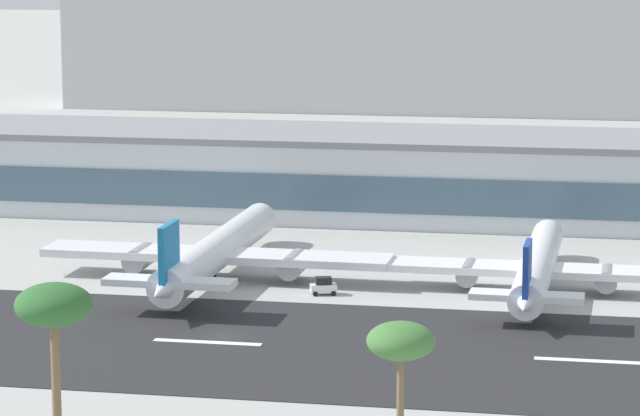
{
  "coord_description": "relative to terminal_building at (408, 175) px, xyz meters",
  "views": [
    {
      "loc": [
        40.9,
        -161.76,
        43.76
      ],
      "look_at": [
        4.07,
        36.57,
        8.16
      ],
      "focal_mm": 87.66,
      "sensor_mm": 36.0,
      "label": 1
    }
  ],
  "objects": [
    {
      "name": "airliner_navy_tail_gate_1",
      "position": [
        22.38,
        -50.1,
        -3.45
      ],
      "size": [
        37.72,
        46.8,
        9.76
      ],
      "rotation": [
        0.0,
        0.0,
        1.55
      ],
      "color": "white",
      "rests_on": "ground_plane"
    },
    {
      "name": "distant_hotel_block",
      "position": [
        -31.57,
        146.7,
        9.87
      ],
      "size": [
        146.97,
        24.45,
        32.85
      ],
      "primitive_type": "cube",
      "color": "#BCBCC1",
      "rests_on": "ground_plane"
    },
    {
      "name": "runway_strip",
      "position": [
        -10.51,
        -80.32,
        -6.52
      ],
      "size": [
        800.0,
        39.6,
        0.08
      ],
      "primitive_type": "cube",
      "color": "#262628",
      "rests_on": "ground_plane"
    },
    {
      "name": "terminal_building",
      "position": [
        0.0,
        0.0,
        0.0
      ],
      "size": [
        220.96,
        26.38,
        13.11
      ],
      "color": "silver",
      "rests_on": "ground_plane"
    },
    {
      "name": "ground_plane",
      "position": [
        -10.51,
        -77.43,
        -6.56
      ],
      "size": [
        1400.0,
        1400.0,
        0.0
      ],
      "primitive_type": "plane",
      "color": "#A8A8A3"
    },
    {
      "name": "palm_tree_1",
      "position": [
        14.87,
        -120.62,
        5.2
      ],
      "size": [
        5.47,
        5.47,
        13.54
      ],
      "color": "brown",
      "rests_on": "ground_plane"
    },
    {
      "name": "runway_centreline_dash_4",
      "position": [
        -11.53,
        -80.32,
        -6.47
      ],
      "size": [
        12.0,
        1.2,
        0.01
      ],
      "primitive_type": "cube",
      "color": "white",
      "rests_on": "runway_strip"
    },
    {
      "name": "service_baggage_tug_0",
      "position": [
        -3.29,
        -55.46,
        -5.51
      ],
      "size": [
        3.54,
        2.68,
        2.2
      ],
      "rotation": [
        0.0,
        0.0,
        0.32
      ],
      "color": "white",
      "rests_on": "ground_plane"
    },
    {
      "name": "airliner_blue_tail_gate_0",
      "position": [
        -18.48,
        -50.26,
        -3.1
      ],
      "size": [
        45.4,
        52.1,
        10.87
      ],
      "rotation": [
        0.0,
        0.0,
        1.55
      ],
      "color": "silver",
      "rests_on": "ground_plane"
    },
    {
      "name": "palm_tree_0",
      "position": [
        -12.2,
        -125.09,
        7.85
      ],
      "size": [
        6.24,
        6.24,
        16.55
      ],
      "color": "brown",
      "rests_on": "ground_plane"
    },
    {
      "name": "runway_centreline_dash_5",
      "position": [
        29.62,
        -80.32,
        -6.47
      ],
      "size": [
        12.0,
        1.2,
        0.01
      ],
      "primitive_type": "cube",
      "color": "white",
      "rests_on": "runway_strip"
    }
  ]
}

